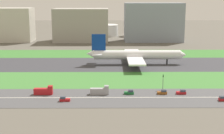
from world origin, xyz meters
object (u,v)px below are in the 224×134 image
truck_2 (100,91)px  truck_1 (44,91)px  traffic_light (163,81)px  office_tower (153,22)px  airliner (135,55)px  fuel_tank_west (107,30)px  car_0 (129,92)px  car_1 (224,99)px  terminal_building (7,25)px  fuel_tank_centre (136,28)px  car_3 (64,99)px  hangar_building (81,25)px  fuel_tank_east (163,29)px  car_4 (182,92)px  car_2 (162,92)px

truck_2 → truck_1: size_ratio=1.00×
traffic_light → office_tower: (17.62, 174.01, 14.34)m
airliner → fuel_tank_west: (-18.95, 159.00, 0.02)m
traffic_light → office_tower: size_ratio=0.13×
car_0 → truck_1: (-38.78, -0.00, 0.75)m
airliner → car_0: 68.60m
office_tower → car_1: bearing=-88.4°
terminal_building → airliner: bearing=-44.5°
fuel_tank_west → fuel_tank_centre: (32.54, 0.00, 2.61)m
car_0 → truck_2: bearing=-180.0°
fuel_tank_west → car_3: bearing=-94.0°
car_1 → hangar_building: bearing=-68.4°
car_1 → hangar_building: (-76.05, 192.00, 15.02)m
fuel_tank_centre → car_0: bearing=-95.3°
truck_1 → fuel_tank_east: 244.29m
truck_2 → fuel_tank_west: 227.05m
car_4 → traffic_light: (-7.31, 7.99, 3.37)m
car_2 → car_4: size_ratio=1.00×
car_2 → truck_1: (-53.84, -0.00, 0.75)m
hangar_building → fuel_tank_centre: size_ratio=2.42×
airliner → car_1: airliner is taller
office_tower → car_0: bearing=-100.6°
terminal_building → fuel_tank_centre: (129.72, 45.00, -7.35)m
car_0 → traffic_light: traffic_light is taller
terminal_building → fuel_tank_west: (97.17, 45.00, -9.96)m
airliner → traffic_light: size_ratio=9.03×
office_tower → fuel_tank_east: office_tower is taller
car_4 → car_1: same height
car_2 → car_3: 44.45m
fuel_tank_centre → airliner: bearing=-94.9°
car_4 → fuel_tank_west: size_ratio=0.18×
car_2 → truck_1: truck_1 is taller
truck_1 → office_tower: size_ratio=0.15×
terminal_building → car_2: bearing=-55.8°
truck_1 → terminal_building: 195.54m
car_3 → car_1: same height
car_0 → car_3: bearing=-160.5°
terminal_building → fuel_tank_west: terminal_building is taller
truck_2 → fuel_tank_centre: bearing=81.4°
fuel_tank_west → car_1: bearing=-77.8°
airliner → hangar_building: size_ratio=1.24×
car_4 → car_3: size_ratio=1.00×
truck_2 → car_3: (-14.90, -10.00, -0.75)m
truck_2 → car_3: 17.96m
car_2 → terminal_building: (-123.85, 182.00, 15.29)m
car_1 → car_0: bearing=-14.2°
car_0 → car_2: bearing=0.0°
car_1 → fuel_tank_east: bearing=-92.8°
truck_2 → terminal_building: terminal_building is taller
car_2 → car_1: (24.48, -10.00, 0.00)m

